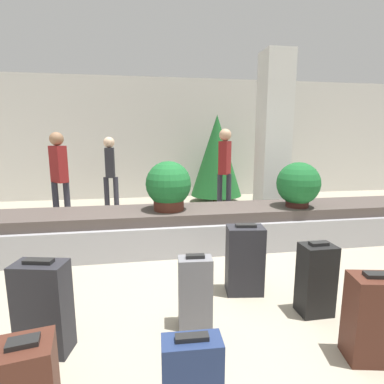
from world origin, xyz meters
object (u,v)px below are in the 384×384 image
(suitcase_0, at_px, (374,319))
(suitcase_2, at_px, (195,292))
(suitcase_1, at_px, (245,260))
(suitcase_3, at_px, (192,376))
(potted_plant_0, at_px, (298,185))
(suitcase_6, at_px, (316,279))
(traveler_0, at_px, (110,168))
(potted_plant_1, at_px, (169,186))
(traveler_1, at_px, (59,171))
(decorated_tree, at_px, (217,156))
(pillar, at_px, (273,140))
(suitcase_7, at_px, (43,308))
(traveler_2, at_px, (225,163))

(suitcase_0, height_order, suitcase_2, suitcase_0)
(suitcase_1, height_order, suitcase_3, suitcase_1)
(suitcase_2, bearing_deg, potted_plant_0, 47.64)
(suitcase_2, bearing_deg, suitcase_3, -97.04)
(suitcase_2, height_order, suitcase_6, suitcase_6)
(suitcase_6, relative_size, traveler_0, 0.43)
(potted_plant_1, distance_m, traveler_0, 2.55)
(potted_plant_1, height_order, traveler_1, traveler_1)
(suitcase_2, height_order, decorated_tree, decorated_tree)
(pillar, bearing_deg, suitcase_2, -123.39)
(suitcase_3, height_order, suitcase_7, suitcase_7)
(suitcase_1, bearing_deg, potted_plant_0, 53.52)
(suitcase_3, xyz_separation_m, decorated_tree, (1.58, 5.83, 0.94))
(suitcase_0, xyz_separation_m, decorated_tree, (0.19, 5.62, 0.85))
(potted_plant_0, bearing_deg, traveler_2, 107.35)
(suitcase_0, bearing_deg, suitcase_1, 130.47)
(traveler_1, bearing_deg, suitcase_2, 166.68)
(potted_plant_0, relative_size, traveler_0, 0.42)
(decorated_tree, bearing_deg, traveler_2, -95.84)
(suitcase_7, relative_size, decorated_tree, 0.35)
(suitcase_1, height_order, traveler_1, traveler_1)
(suitcase_7, xyz_separation_m, traveler_0, (0.08, 4.39, 0.62))
(suitcase_1, distance_m, potted_plant_1, 1.69)
(suitcase_3, xyz_separation_m, potted_plant_1, (0.10, 2.76, 0.70))
(potted_plant_0, bearing_deg, suitcase_6, -112.95)
(suitcase_0, height_order, traveler_1, traveler_1)
(traveler_0, xyz_separation_m, traveler_1, (-0.81, -0.88, 0.06))
(suitcase_0, xyz_separation_m, suitcase_2, (-1.23, 0.62, -0.01))
(suitcase_2, height_order, potted_plant_0, potted_plant_0)
(suitcase_3, bearing_deg, suitcase_2, 81.14)
(suitcase_2, distance_m, potted_plant_1, 2.03)
(suitcase_0, distance_m, potted_plant_0, 2.59)
(suitcase_3, bearing_deg, traveler_0, 102.92)
(potted_plant_0, height_order, traveler_2, traveler_2)
(potted_plant_0, distance_m, traveler_1, 4.14)
(suitcase_3, bearing_deg, traveler_1, 115.08)
(pillar, relative_size, suitcase_1, 4.22)
(suitcase_0, bearing_deg, suitcase_2, 164.78)
(potted_plant_0, xyz_separation_m, traveler_1, (-3.84, 1.56, 0.11))
(potted_plant_1, bearing_deg, potted_plant_0, -3.39)
(suitcase_0, relative_size, suitcase_1, 0.91)
(suitcase_0, relative_size, traveler_0, 0.42)
(suitcase_6, relative_size, decorated_tree, 0.32)
(decorated_tree, bearing_deg, suitcase_3, -105.16)
(suitcase_2, height_order, traveler_0, traveler_0)
(potted_plant_0, distance_m, traveler_2, 2.07)
(potted_plant_0, distance_m, decorated_tree, 3.24)
(pillar, bearing_deg, suitcase_3, -119.33)
(potted_plant_1, bearing_deg, suitcase_3, -92.16)
(traveler_0, distance_m, traveler_1, 1.20)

